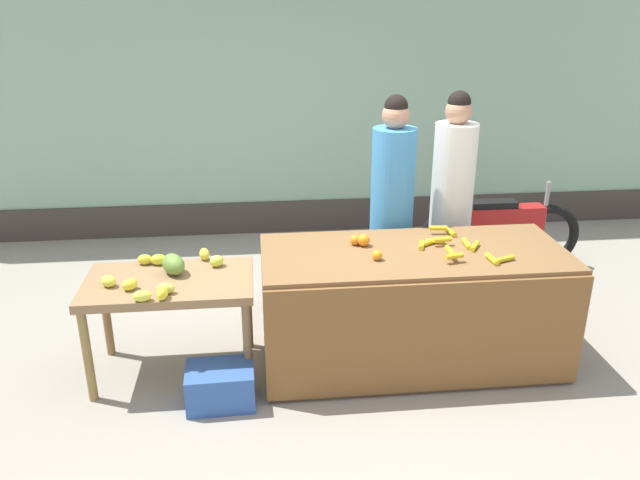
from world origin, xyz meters
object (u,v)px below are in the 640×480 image
Objects in this scene: vendor_woman_white_shirt at (451,204)px; produce_sack at (284,284)px; parked_motorcycle at (500,231)px; produce_crate at (220,386)px; vendor_woman_blue_shirt at (392,210)px.

vendor_woman_white_shirt reaches higher than produce_sack.
produce_crate is (-2.60, -1.90, -0.27)m from parked_motorcycle.
parked_motorcycle is 3.23m from produce_crate.
produce_sack is at bearing 68.73° from produce_crate.
parked_motorcycle is at bearing 32.33° from vendor_woman_blue_shirt.
vendor_woman_blue_shirt is 1.14× the size of parked_motorcycle.
produce_crate is at bearing -111.27° from produce_sack.
vendor_woman_white_shirt is 1.15× the size of parked_motorcycle.
vendor_woman_white_shirt is 4.18× the size of produce_crate.
produce_crate is (-1.86, -1.18, -0.80)m from vendor_woman_white_shirt.
vendor_woman_blue_shirt is at bearing -9.64° from produce_sack.
produce_sack is (0.49, 1.25, 0.12)m from produce_crate.
vendor_woman_white_shirt reaches higher than parked_motorcycle.
vendor_woman_blue_shirt is 0.52m from vendor_woman_white_shirt.
vendor_woman_white_shirt is at bearing -2.77° from produce_sack.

